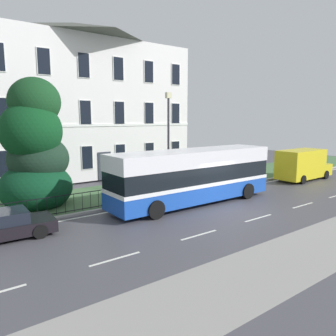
{
  "coord_description": "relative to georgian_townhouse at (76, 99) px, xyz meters",
  "views": [
    {
      "loc": [
        -13.06,
        -11.7,
        4.97
      ],
      "look_at": [
        -1.38,
        3.93,
        1.96
      ],
      "focal_mm": 34.85,
      "sensor_mm": 36.0,
      "label": 1
    }
  ],
  "objects": [
    {
      "name": "iron_verge_railing",
      "position": [
        -0.0,
        -12.73,
        -6.04
      ],
      "size": [
        19.77,
        0.04,
        0.97
      ],
      "color": "black",
      "rests_on": "ground_plane"
    },
    {
      "name": "ground_plane",
      "position": [
        1.86,
        -16.03,
        -6.68
      ],
      "size": [
        60.0,
        56.0,
        0.18
      ],
      "color": "#45444B"
    },
    {
      "name": "litter_bin",
      "position": [
        -2.44,
        -12.19,
        -5.96
      ],
      "size": [
        0.46,
        0.46,
        1.17
      ],
      "color": "#23472D",
      "rests_on": "ground_plane"
    },
    {
      "name": "parked_hatchback_00",
      "position": [
        -9.04,
        -14.36,
        -6.1
      ],
      "size": [
        4.16,
        2.03,
        1.16
      ],
      "rotation": [
        0.0,
        0.0,
        -0.05
      ],
      "color": "black",
      "rests_on": "ground_plane"
    },
    {
      "name": "single_decker_bus",
      "position": [
        1.12,
        -14.8,
        -5.01
      ],
      "size": [
        10.52,
        2.62,
        3.15
      ],
      "rotation": [
        0.0,
        0.0,
        0.0
      ],
      "color": "#1A4AB3",
      "rests_on": "ground_plane"
    },
    {
      "name": "street_lamp_post",
      "position": [
        1.41,
        -11.99,
        -2.84
      ],
      "size": [
        0.36,
        0.24,
        6.44
      ],
      "color": "#333338",
      "rests_on": "ground_plane"
    },
    {
      "name": "georgian_townhouse",
      "position": [
        0.0,
        0.0,
        0.0
      ],
      "size": [
        17.37,
        11.08,
        13.02
      ],
      "color": "white",
      "rests_on": "ground_plane"
    },
    {
      "name": "evergreen_tree",
      "position": [
        -6.41,
        -10.19,
        -3.6
      ],
      "size": [
        3.95,
        3.95,
        7.4
      ],
      "color": "#423328",
      "rests_on": "ground_plane"
    },
    {
      "name": "white_panel_van",
      "position": [
        12.97,
        -14.56,
        -5.41
      ],
      "size": [
        5.57,
        2.16,
        2.45
      ],
      "rotation": [
        0.0,
        0.0,
        0.02
      ],
      "color": "gold",
      "rests_on": "ground_plane"
    }
  ]
}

